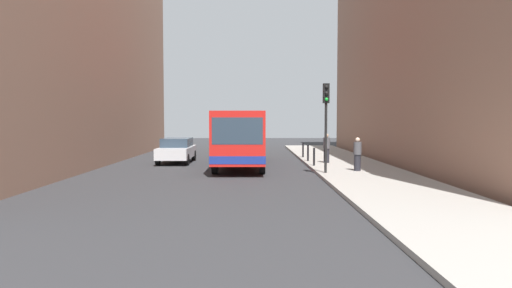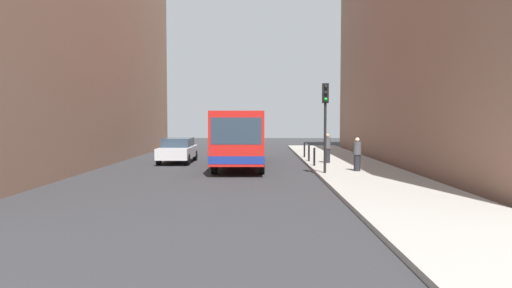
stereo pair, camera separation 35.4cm
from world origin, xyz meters
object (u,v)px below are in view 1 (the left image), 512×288
Objects in this scene: bollard_mid at (308,153)px; bollard_near at (314,157)px; car_beside_bus at (177,150)px; pedestrian_near_signal at (357,154)px; traffic_light at (326,111)px; pedestrian_mid_sidewalk at (327,148)px; bollard_far at (303,150)px; bus at (241,135)px.

bollard_near is at bearing -90.00° from bollard_mid.
car_beside_bus is 2.76× the size of pedestrian_near_signal.
traffic_light reaches higher than pedestrian_mid_sidewalk.
pedestrian_mid_sidewalk reaches higher than bollard_far.
bus is 4.90m from pedestrian_mid_sidewalk.
bollard_far is at bearing 90.66° from traffic_light.
bus is 2.69× the size of traffic_light.
car_beside_bus is at bearing 95.89° from pedestrian_mid_sidewalk.
traffic_light is at bearing 140.85° from car_beside_bus.
car_beside_bus is 8.43m from bollard_near.
bollard_near is 1.00× the size of bollard_mid.
traffic_light is 2.77m from pedestrian_near_signal.
bollard_near is (7.80, -3.21, -0.16)m from car_beside_bus.
traffic_light is 4.32× the size of bollard_near.
pedestrian_mid_sidewalk reaches higher than pedestrian_near_signal.
bus is 6.42m from traffic_light.
bollard_mid is 1.49m from pedestrian_mid_sidewalk.
bus reaches higher than pedestrian_mid_sidewalk.
bollard_near is 1.87m from pedestrian_mid_sidewalk.
bollard_near is 0.58× the size of pedestrian_mid_sidewalk.
pedestrian_near_signal is (1.65, 0.82, -2.06)m from traffic_light.
bollard_near is at bearing -90.00° from bollard_far.
bollard_far is (0.00, 2.72, 0.00)m from bollard_mid.
pedestrian_near_signal is at bearing 144.88° from bus.
car_beside_bus is 4.64× the size of bollard_far.
bollard_mid is 5.49m from pedestrian_near_signal.
traffic_light reaches higher than pedestrian_near_signal.
bus is 7.00m from pedestrian_near_signal.
traffic_light reaches higher than bus.
pedestrian_near_signal is 4.15m from pedestrian_mid_sidewalk.
pedestrian_near_signal reaches higher than bollard_mid.
car_beside_bus is 4.64× the size of bollard_near.
bollard_near is at bearing 158.66° from bus.
car_beside_bus is 7.81m from bollard_mid.
bollard_near is 2.72m from bollard_mid.
pedestrian_near_signal is (1.75, -2.47, 0.32)m from bollard_near.
bollard_far is at bearing -163.73° from car_beside_bus.
bollard_mid is (0.00, 2.72, 0.00)m from bollard_near.
bollard_far is 0.58× the size of pedestrian_mid_sidewalk.
bollard_mid and bollard_far have the same top height.
pedestrian_mid_sidewalk is (0.91, 1.60, 0.35)m from bollard_near.
traffic_light reaches higher than bollard_mid.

